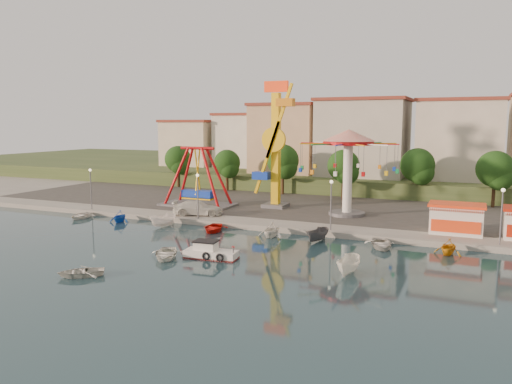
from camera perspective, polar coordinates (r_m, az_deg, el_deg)
The scene contains 36 objects.
ground at distance 44.45m, azimuth -6.16°, elevation -7.47°, with size 200.00×200.00×0.00m, color #152F3A.
quay_deck at distance 102.04m, azimuth 11.44°, elevation 1.30°, with size 200.00×100.00×0.60m, color #9E998E.
asphalt_pad at distance 71.33m, azimuth 5.92°, elevation -1.13°, with size 90.00×28.00×0.01m, color #4C4944.
hill_terrace at distance 106.78m, azimuth 12.03°, elevation 2.22°, with size 200.00×60.00×3.00m, color #384C26.
pirate_ship_ride at distance 67.74m, azimuth -6.68°, elevation 1.61°, with size 10.00×5.00×8.00m.
kamikaze_tower at distance 65.34m, azimuth 2.36°, elevation 5.12°, with size 4.36×3.10×16.50m.
wave_swinger at distance 60.92m, azimuth 10.49°, elevation 4.43°, with size 11.60×11.60×10.40m.
booth_left at distance 54.45m, azimuth 21.93°, elevation -2.82°, with size 5.40×3.78×3.08m.
lamp_post_0 at distance 68.21m, azimuth -18.34°, elevation 0.21°, with size 0.14×0.14×5.00m, color #59595E.
lamp_post_1 at distance 58.77m, azimuth -6.66°, elevation -0.61°, with size 0.14×0.14×5.00m, color #59595E.
lamp_post_2 at distance 52.60m, azimuth 8.56°, elevation -1.65°, with size 0.14×0.14×5.00m, color #59595E.
lamp_post_3 at distance 50.90m, azimuth 26.23°, elevation -2.70°, with size 0.14×0.14×5.00m, color #59595E.
tree_0 at distance 88.21m, azimuth -8.91°, elevation 3.72°, with size 4.60×4.60×7.19m.
tree_1 at distance 82.62m, azimuth -3.32°, elevation 3.34°, with size 4.35×4.35×6.80m.
tree_2 at distance 78.13m, azimuth 3.09°, elevation 3.61°, with size 5.02×5.02×7.85m.
tree_3 at distance 73.83m, azimuth 9.97°, elevation 2.97°, with size 4.68×4.68×7.32m.
tree_4 at distance 75.07m, azimuth 17.97°, elevation 2.93°, with size 4.86×4.86×7.60m.
tree_5 at distance 72.93m, azimuth 25.66°, elevation 2.37°, with size 4.83×4.83×7.54m.
building_0 at distance 99.66m, azimuth -9.72°, elevation 6.17°, with size 9.26×9.53×11.87m, color beige.
building_1 at distance 98.39m, azimuth -2.08°, elevation 5.31°, with size 12.33×9.01×8.63m, color silver.
building_2 at distance 93.92m, azimuth 5.34°, elevation 5.95°, with size 11.95×9.28×11.23m, color tan.
building_3 at distance 87.45m, azimuth 13.31°, elevation 4.97°, with size 12.59×10.50×9.20m, color beige.
building_4 at distance 89.43m, azimuth 22.25°, elevation 4.67°, with size 10.75×9.23×9.24m, color beige.
cabin_motorboat at distance 44.16m, azimuth -5.28°, elevation -6.97°, with size 4.85×2.29×1.65m.
rowboat_a at distance 44.58m, azimuth -10.27°, elevation -6.95°, with size 2.88×4.04×0.84m, color white.
rowboat_b at distance 41.20m, azimuth -19.38°, elevation -8.60°, with size 2.49×3.48×0.72m, color silver.
skiff at distance 39.80m, azimuth 10.54°, elevation -8.29°, with size 1.44×3.83×1.48m, color white.
van at distance 61.17m, azimuth -6.68°, elevation -1.83°, with size 2.43×5.98×1.73m, color silver.
moored_boat_0 at distance 65.57m, azimuth -19.39°, elevation -2.54°, with size 2.59×3.63×0.75m, color silver.
moored_boat_1 at distance 61.61m, azimuth -15.33°, elevation -2.69°, with size 2.39×2.76×1.46m, color blue.
moored_boat_2 at distance 57.96m, azimuth -10.57°, elevation -3.19°, with size 1.42×3.78×1.46m, color white.
moored_boat_3 at distance 54.68m, azimuth -4.92°, elevation -4.10°, with size 2.81×3.93×0.81m, color red.
moored_boat_4 at distance 51.72m, azimuth 1.78°, elevation -4.30°, with size 2.69×3.11×1.64m, color white.
moored_boat_5 at distance 50.15m, azimuth 7.05°, elevation -4.90°, with size 1.34×3.56×1.38m, color #4E4E53.
moored_boat_6 at distance 48.85m, azimuth 14.13°, elevation -5.75°, with size 2.89×4.04×0.84m, color silver.
moored_boat_7 at distance 48.20m, azimuth 21.14°, elevation -5.84°, with size 2.43×2.81×1.48m, color orange.
Camera 1 is at (21.48, -37.10, 11.74)m, focal length 35.00 mm.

